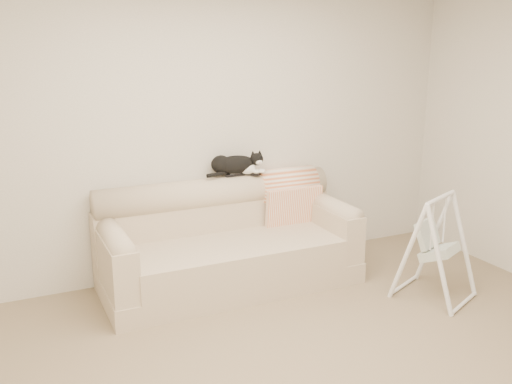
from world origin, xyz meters
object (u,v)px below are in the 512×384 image
remote_a (235,175)px  sofa (227,245)px  tuxedo_cat (236,164)px  baby_swing (436,247)px  remote_b (251,174)px

remote_a → sofa: bearing=-126.5°
tuxedo_cat → baby_swing: tuxedo_cat is taller
tuxedo_cat → baby_swing: size_ratio=0.63×
remote_b → tuxedo_cat: (-0.14, 0.02, 0.09)m
remote_b → baby_swing: 1.72m
sofa → tuxedo_cat: (0.20, 0.25, 0.65)m
sofa → remote_b: (0.34, 0.23, 0.56)m
sofa → remote_b: 0.69m
sofa → remote_a: (0.19, 0.25, 0.56)m
sofa → remote_a: 0.64m
remote_a → remote_b: (0.15, -0.02, -0.00)m
remote_b → baby_swing: remote_b is taller
remote_a → baby_swing: remote_a is taller
sofa → baby_swing: (1.45, -0.99, 0.09)m
remote_b → tuxedo_cat: tuxedo_cat is taller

